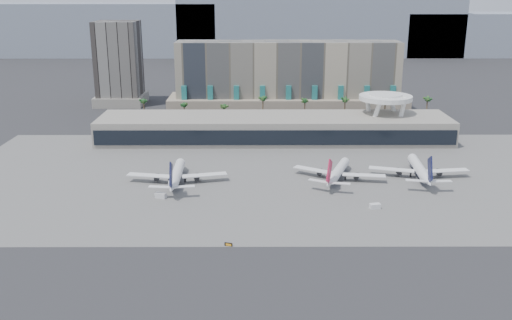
{
  "coord_description": "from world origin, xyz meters",
  "views": [
    {
      "loc": [
        -9.75,
        -160.93,
        72.66
      ],
      "look_at": [
        -9.11,
        40.0,
        11.18
      ],
      "focal_mm": 40.0,
      "sensor_mm": 36.0,
      "label": 1
    }
  ],
  "objects_px": {
    "airliner_right": "(419,169)",
    "airliner_left": "(177,174)",
    "taxiway_sign": "(229,244)",
    "service_vehicle_a": "(161,195)",
    "airliner_centre": "(338,172)",
    "service_vehicle_b": "(375,206)"
  },
  "relations": [
    {
      "from": "airliner_right",
      "to": "airliner_left",
      "type": "bearing_deg",
      "value": -171.97
    },
    {
      "from": "taxiway_sign",
      "to": "service_vehicle_a",
      "type": "bearing_deg",
      "value": 139.36
    },
    {
      "from": "airliner_centre",
      "to": "service_vehicle_b",
      "type": "relative_size",
      "value": 10.32
    },
    {
      "from": "airliner_centre",
      "to": "taxiway_sign",
      "type": "relative_size",
      "value": 15.36
    },
    {
      "from": "airliner_left",
      "to": "taxiway_sign",
      "type": "xyz_separation_m",
      "value": [
        22.29,
        -55.92,
        -2.95
      ]
    },
    {
      "from": "airliner_right",
      "to": "service_vehicle_b",
      "type": "relative_size",
      "value": 11.56
    },
    {
      "from": "airliner_left",
      "to": "airliner_centre",
      "type": "bearing_deg",
      "value": 2.14
    },
    {
      "from": "service_vehicle_a",
      "to": "service_vehicle_b",
      "type": "bearing_deg",
      "value": 10.01
    },
    {
      "from": "airliner_right",
      "to": "service_vehicle_a",
      "type": "xyz_separation_m",
      "value": [
        -98.72,
        -22.44,
        -2.56
      ]
    },
    {
      "from": "airliner_left",
      "to": "airliner_right",
      "type": "distance_m",
      "value": 95.24
    },
    {
      "from": "service_vehicle_b",
      "to": "taxiway_sign",
      "type": "bearing_deg",
      "value": -160.7
    },
    {
      "from": "airliner_left",
      "to": "service_vehicle_b",
      "type": "bearing_deg",
      "value": -21.99
    },
    {
      "from": "airliner_centre",
      "to": "service_vehicle_a",
      "type": "xyz_separation_m",
      "value": [
        -66.17,
        -20.08,
        -2.33
      ]
    },
    {
      "from": "airliner_left",
      "to": "airliner_right",
      "type": "height_order",
      "value": "airliner_right"
    },
    {
      "from": "airliner_left",
      "to": "taxiway_sign",
      "type": "bearing_deg",
      "value": -69.53
    },
    {
      "from": "service_vehicle_b",
      "to": "taxiway_sign",
      "type": "xyz_separation_m",
      "value": [
        -48.66,
        -29.07,
        -0.37
      ]
    },
    {
      "from": "service_vehicle_b",
      "to": "airliner_centre",
      "type": "bearing_deg",
      "value": 93.91
    },
    {
      "from": "taxiway_sign",
      "to": "airliner_left",
      "type": "bearing_deg",
      "value": 127.82
    },
    {
      "from": "service_vehicle_a",
      "to": "service_vehicle_b",
      "type": "relative_size",
      "value": 1.14
    },
    {
      "from": "service_vehicle_a",
      "to": "airliner_left",
      "type": "bearing_deg",
      "value": 95.35
    },
    {
      "from": "airliner_right",
      "to": "service_vehicle_a",
      "type": "distance_m",
      "value": 101.27
    },
    {
      "from": "taxiway_sign",
      "to": "service_vehicle_b",
      "type": "bearing_deg",
      "value": 46.94
    }
  ]
}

